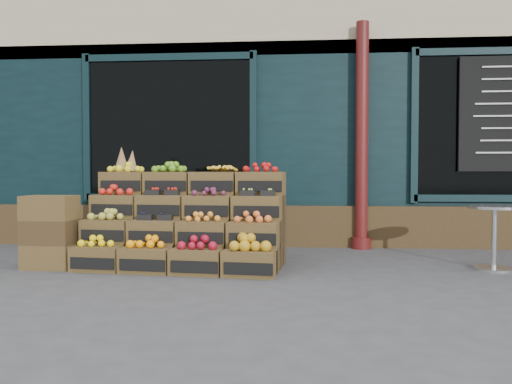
{
  "coord_description": "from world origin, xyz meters",
  "views": [
    {
      "loc": [
        0.25,
        -5.12,
        1.05
      ],
      "look_at": [
        -0.2,
        0.7,
        0.85
      ],
      "focal_mm": 35.0,
      "sensor_mm": 36.0,
      "label": 1
    }
  ],
  "objects": [
    {
      "name": "ground",
      "position": [
        0.0,
        0.0,
        0.0
      ],
      "size": [
        60.0,
        60.0,
        0.0
      ],
      "primitive_type": "plane",
      "color": "#3F3F41",
      "rests_on": "ground"
    },
    {
      "name": "crate_display",
      "position": [
        -1.01,
        0.56,
        0.43
      ],
      "size": [
        2.33,
        1.31,
        1.4
      ],
      "rotation": [
        0.0,
        0.0,
        -0.1
      ],
      "color": "#513E20",
      "rests_on": "ground"
    },
    {
      "name": "bistro_table",
      "position": [
        2.45,
        0.53,
        0.44
      ],
      "size": [
        0.56,
        0.56,
        0.71
      ],
      "rotation": [
        0.0,
        0.0,
        -0.16
      ],
      "color": "#B6B8BD",
      "rests_on": "ground"
    },
    {
      "name": "shopkeeper",
      "position": [
        -1.43,
        2.75,
        1.08
      ],
      "size": [
        0.85,
        0.62,
        2.15
      ],
      "primitive_type": "imported",
      "rotation": [
        0.0,
        0.0,
        3.28
      ],
      "color": "#175226",
      "rests_on": "ground"
    },
    {
      "name": "shop_facade",
      "position": [
        0.0,
        5.11,
        2.4
      ],
      "size": [
        12.0,
        6.24,
        4.8
      ],
      "color": "black",
      "rests_on": "ground"
    },
    {
      "name": "spare_crates",
      "position": [
        -2.49,
        0.28,
        0.41
      ],
      "size": [
        0.56,
        0.39,
        0.82
      ],
      "rotation": [
        0.0,
        0.0,
        -0.03
      ],
      "color": "#513E20",
      "rests_on": "ground"
    }
  ]
}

